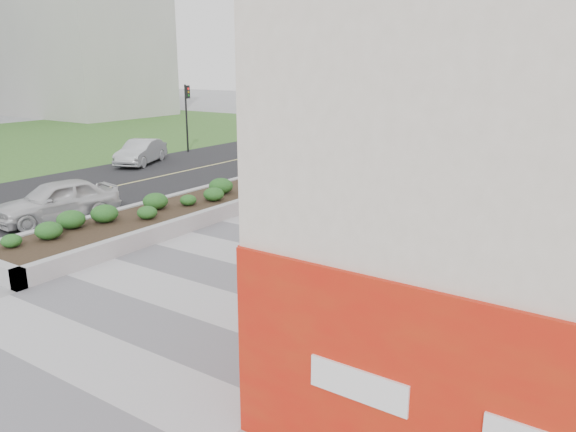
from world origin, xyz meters
name	(u,v)px	position (x,y,z in m)	size (l,w,h in m)	color
ground	(191,302)	(0.00, 0.00, 0.00)	(160.00, 160.00, 0.00)	gray
walkway	(266,266)	(0.00, 3.00, 0.01)	(8.00, 36.00, 0.01)	#A8A8AD
planter	(213,198)	(-5.50, 7.00, 0.42)	(3.00, 18.00, 0.90)	#9E9EA0
street	(105,188)	(-12.00, 7.00, 0.00)	(10.00, 40.00, 0.00)	black
traffic_signal_near	(316,115)	(-7.23, 17.50, 2.76)	(0.33, 0.28, 4.20)	black
traffic_signal_far	(187,108)	(-16.43, 17.00, 2.76)	(0.33, 0.28, 4.20)	black
distant_bldg_west_a	(72,8)	(-45.00, 30.00, 11.00)	(18.00, 12.00, 22.00)	#ADAAA3
distant_bldg_north_l	(527,17)	(-5.00, 55.00, 10.00)	(16.00, 12.00, 20.00)	#ADAAA3
manhole_cover	(280,269)	(0.50, 3.00, 0.00)	(0.44, 0.44, 0.01)	#595654
skateboarder	(329,240)	(1.54, 3.84, 0.82)	(0.61, 0.72, 1.62)	beige
car_white	(57,201)	(-9.00, 2.58, 0.74)	(1.75, 4.35, 1.48)	silver
car_silver	(141,152)	(-15.50, 12.25, 0.68)	(1.44, 4.13, 1.36)	#B9BDC2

